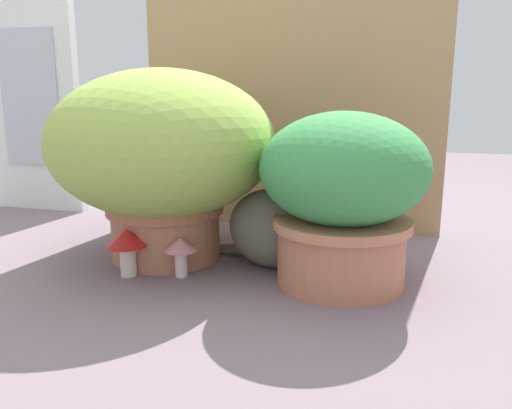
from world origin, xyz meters
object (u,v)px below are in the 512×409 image
grass_planter (163,152)px  leafy_planter (343,192)px  mushroom_ornament_red (127,242)px  mushroom_ornament_pink (181,248)px  cat (279,225)px

grass_planter → leafy_planter: 0.52m
mushroom_ornament_red → mushroom_ornament_pink: 0.14m
leafy_planter → cat: size_ratio=1.16×
mushroom_ornament_red → mushroom_ornament_pink: bearing=13.7°
grass_planter → mushroom_ornament_pink: bearing=-51.9°
leafy_planter → mushroom_ornament_pink: 0.44m
leafy_planter → mushroom_ornament_red: size_ratio=3.38×
grass_planter → leafy_planter: bearing=-7.6°
cat → leafy_planter: bearing=-21.6°
leafy_planter → cat: leafy_planter is taller
grass_planter → leafy_planter: grass_planter is taller
leafy_planter → cat: bearing=158.4°
grass_planter → cat: bearing=0.3°
cat → mushroom_ornament_red: size_ratio=2.91×
cat → grass_planter: bearing=-179.7°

